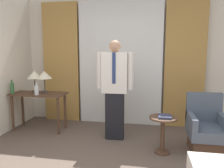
{
  "coord_description": "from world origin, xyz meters",
  "views": [
    {
      "loc": [
        0.63,
        -1.95,
        1.55
      ],
      "look_at": [
        0.01,
        1.58,
        1.01
      ],
      "focal_mm": 35.0,
      "sensor_mm": 36.0,
      "label": 1
    }
  ],
  "objects_px": {
    "bottle_by_lamp": "(12,88)",
    "side_table": "(163,129)",
    "desk": "(39,100)",
    "book": "(165,116)",
    "bottle_near_edge": "(37,90)",
    "table_lamp_left": "(34,75)",
    "person": "(115,86)",
    "armchair": "(206,131)",
    "table_lamp_right": "(44,76)"
  },
  "relations": [
    {
      "from": "bottle_by_lamp",
      "to": "side_table",
      "type": "xyz_separation_m",
      "value": [
        2.81,
        -0.46,
        -0.47
      ]
    },
    {
      "from": "desk",
      "to": "book",
      "type": "relative_size",
      "value": 4.83
    },
    {
      "from": "bottle_near_edge",
      "to": "side_table",
      "type": "height_order",
      "value": "bottle_near_edge"
    },
    {
      "from": "table_lamp_left",
      "to": "person",
      "type": "relative_size",
      "value": 0.25
    },
    {
      "from": "person",
      "to": "side_table",
      "type": "bearing_deg",
      "value": -27.92
    },
    {
      "from": "book",
      "to": "desk",
      "type": "bearing_deg",
      "value": 165.27
    },
    {
      "from": "person",
      "to": "armchair",
      "type": "xyz_separation_m",
      "value": [
        1.48,
        -0.21,
        -0.63
      ]
    },
    {
      "from": "table_lamp_right",
      "to": "desk",
      "type": "bearing_deg",
      "value": -147.36
    },
    {
      "from": "desk",
      "to": "armchair",
      "type": "bearing_deg",
      "value": -7.34
    },
    {
      "from": "desk",
      "to": "book",
      "type": "xyz_separation_m",
      "value": [
        2.37,
        -0.62,
        -0.02
      ]
    },
    {
      "from": "person",
      "to": "book",
      "type": "height_order",
      "value": "person"
    },
    {
      "from": "armchair",
      "to": "book",
      "type": "xyz_separation_m",
      "value": [
        -0.65,
        -0.23,
        0.27
      ]
    },
    {
      "from": "bottle_by_lamp",
      "to": "book",
      "type": "xyz_separation_m",
      "value": [
        2.83,
        -0.48,
        -0.27
      ]
    },
    {
      "from": "armchair",
      "to": "side_table",
      "type": "xyz_separation_m",
      "value": [
        -0.67,
        -0.22,
        0.07
      ]
    },
    {
      "from": "side_table",
      "to": "book",
      "type": "relative_size",
      "value": 2.6
    },
    {
      "from": "armchair",
      "to": "book",
      "type": "height_order",
      "value": "armchair"
    },
    {
      "from": "desk",
      "to": "bottle_by_lamp",
      "type": "bearing_deg",
      "value": -163.0
    },
    {
      "from": "table_lamp_left",
      "to": "bottle_by_lamp",
      "type": "relative_size",
      "value": 1.61
    },
    {
      "from": "desk",
      "to": "person",
      "type": "height_order",
      "value": "person"
    },
    {
      "from": "desk",
      "to": "table_lamp_right",
      "type": "xyz_separation_m",
      "value": [
        0.1,
        0.07,
        0.47
      ]
    },
    {
      "from": "table_lamp_left",
      "to": "table_lamp_right",
      "type": "relative_size",
      "value": 1.0
    },
    {
      "from": "bottle_near_edge",
      "to": "bottle_by_lamp",
      "type": "distance_m",
      "value": 0.52
    },
    {
      "from": "table_lamp_left",
      "to": "table_lamp_right",
      "type": "xyz_separation_m",
      "value": [
        0.21,
        0.0,
        0.0
      ]
    },
    {
      "from": "desk",
      "to": "table_lamp_left",
      "type": "bearing_deg",
      "value": 147.36
    },
    {
      "from": "book",
      "to": "person",
      "type": "bearing_deg",
      "value": 151.76
    },
    {
      "from": "person",
      "to": "bottle_by_lamp",
      "type": "bearing_deg",
      "value": 178.98
    },
    {
      "from": "side_table",
      "to": "book",
      "type": "distance_m",
      "value": 0.2
    },
    {
      "from": "person",
      "to": "side_table",
      "type": "xyz_separation_m",
      "value": [
        0.81,
        -0.43,
        -0.56
      ]
    },
    {
      "from": "table_lamp_left",
      "to": "bottle_near_edge",
      "type": "relative_size",
      "value": 1.9
    },
    {
      "from": "book",
      "to": "table_lamp_left",
      "type": "bearing_deg",
      "value": 164.41
    },
    {
      "from": "table_lamp_left",
      "to": "desk",
      "type": "bearing_deg",
      "value": -32.64
    },
    {
      "from": "bottle_by_lamp",
      "to": "book",
      "type": "bearing_deg",
      "value": -9.66
    },
    {
      "from": "bottle_by_lamp",
      "to": "person",
      "type": "xyz_separation_m",
      "value": [
        2.0,
        -0.04,
        0.09
      ]
    },
    {
      "from": "person",
      "to": "book",
      "type": "relative_size",
      "value": 7.93
    },
    {
      "from": "bottle_near_edge",
      "to": "armchair",
      "type": "xyz_separation_m",
      "value": [
        2.97,
        -0.23,
        -0.52
      ]
    },
    {
      "from": "person",
      "to": "side_table",
      "type": "height_order",
      "value": "person"
    },
    {
      "from": "desk",
      "to": "armchair",
      "type": "relative_size",
      "value": 1.2
    },
    {
      "from": "desk",
      "to": "bottle_near_edge",
      "type": "bearing_deg",
      "value": -71.28
    },
    {
      "from": "desk",
      "to": "bottle_near_edge",
      "type": "distance_m",
      "value": 0.29
    },
    {
      "from": "table_lamp_left",
      "to": "book",
      "type": "xyz_separation_m",
      "value": [
        2.47,
        -0.69,
        -0.5
      ]
    },
    {
      "from": "side_table",
      "to": "table_lamp_left",
      "type": "bearing_deg",
      "value": 164.65
    },
    {
      "from": "armchair",
      "to": "side_table",
      "type": "relative_size",
      "value": 1.55
    },
    {
      "from": "desk",
      "to": "bottle_by_lamp",
      "type": "xyz_separation_m",
      "value": [
        -0.46,
        -0.14,
        0.25
      ]
    },
    {
      "from": "bottle_near_edge",
      "to": "armchair",
      "type": "height_order",
      "value": "bottle_near_edge"
    },
    {
      "from": "armchair",
      "to": "side_table",
      "type": "height_order",
      "value": "armchair"
    },
    {
      "from": "bottle_near_edge",
      "to": "desk",
      "type": "bearing_deg",
      "value": 108.72
    },
    {
      "from": "bottle_by_lamp",
      "to": "armchair",
      "type": "distance_m",
      "value": 3.53
    },
    {
      "from": "bottle_near_edge",
      "to": "book",
      "type": "distance_m",
      "value": 2.37
    },
    {
      "from": "table_lamp_right",
      "to": "table_lamp_left",
      "type": "bearing_deg",
      "value": 180.0
    },
    {
      "from": "table_lamp_right",
      "to": "book",
      "type": "xyz_separation_m",
      "value": [
        2.26,
        -0.69,
        -0.5
      ]
    }
  ]
}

